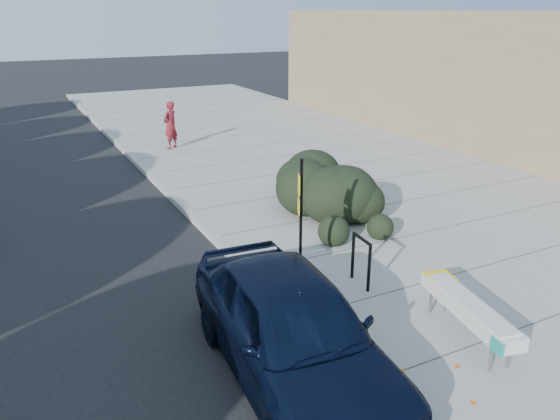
{
  "coord_description": "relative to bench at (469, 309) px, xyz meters",
  "views": [
    {
      "loc": [
        -4.08,
        -7.15,
        5.14
      ],
      "look_at": [
        1.1,
        2.89,
        1.0
      ],
      "focal_mm": 35.0,
      "sensor_mm": 36.0,
      "label": 1
    }
  ],
  "objects": [
    {
      "name": "sign_post",
      "position": [
        -1.28,
        3.21,
        0.83
      ],
      "size": [
        0.14,
        0.26,
        2.4
      ],
      "rotation": [
        0.0,
        0.0,
        -0.42
      ],
      "color": "black",
      "rests_on": "sidewalk_near"
    },
    {
      "name": "curb_near",
      "position": [
        -2.07,
        6.78,
        -0.6
      ],
      "size": [
        0.22,
        50.0,
        0.17
      ],
      "primitive_type": "cube",
      "color": "#9E9E99",
      "rests_on": "ground"
    },
    {
      "name": "pedestrian",
      "position": [
        -0.43,
        14.8,
        0.36
      ],
      "size": [
        0.78,
        0.72,
        1.8
      ],
      "primitive_type": "imported",
      "rotation": [
        0.0,
        0.0,
        3.73
      ],
      "color": "maroon",
      "rests_on": "sidewalk_near"
    },
    {
      "name": "hedge",
      "position": [
        1.12,
        6.0,
        0.24
      ],
      "size": [
        3.08,
        4.56,
        1.56
      ],
      "primitive_type": "ellipsoid",
      "rotation": [
        0.0,
        0.0,
        -0.26
      ],
      "color": "black",
      "rests_on": "sidewalk_near"
    },
    {
      "name": "sedan_navy",
      "position": [
        -2.87,
        0.59,
        0.14
      ],
      "size": [
        2.31,
        4.99,
        1.65
      ],
      "primitive_type": "imported",
      "rotation": [
        0.0,
        0.0,
        -0.08
      ],
      "color": "black",
      "rests_on": "ground"
    },
    {
      "name": "bike_rack",
      "position": [
        -0.44,
        2.32,
        0.05
      ],
      "size": [
        0.12,
        0.67,
        0.98
      ],
      "rotation": [
        0.0,
        0.0,
        -0.09
      ],
      "color": "black",
      "rests_on": "sidewalk_near"
    },
    {
      "name": "ground",
      "position": [
        -2.07,
        1.78,
        -0.69
      ],
      "size": [
        120.0,
        120.0,
        0.0
      ],
      "primitive_type": "plane",
      "color": "black",
      "rests_on": "ground"
    },
    {
      "name": "bench",
      "position": [
        0.0,
        0.0,
        0.0
      ],
      "size": [
        0.93,
        2.3,
        0.68
      ],
      "rotation": [
        0.0,
        0.0,
        -0.21
      ],
      "color": "gray",
      "rests_on": "sidewalk_near"
    },
    {
      "name": "sidewalk_near",
      "position": [
        3.53,
        6.78,
        -0.61
      ],
      "size": [
        11.2,
        50.0,
        0.15
      ],
      "primitive_type": "cube",
      "color": "gray",
      "rests_on": "ground"
    }
  ]
}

